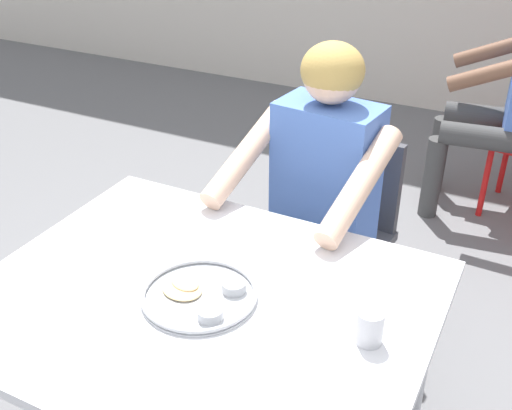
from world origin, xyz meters
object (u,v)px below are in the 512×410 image
(thali_tray, at_px, (201,295))
(table_foreground, at_px, (202,317))
(drinking_cup, at_px, (370,326))
(chair_foreground, at_px, (336,226))
(diner_foreground, at_px, (312,193))

(thali_tray, bearing_deg, table_foreground, 127.10)
(drinking_cup, xyz_separation_m, chair_foreground, (-0.37, 0.84, -0.30))
(thali_tray, height_order, diner_foreground, diner_foreground)
(thali_tray, relative_size, drinking_cup, 3.44)
(drinking_cup, relative_size, diner_foreground, 0.07)
(chair_foreground, height_order, diner_foreground, diner_foreground)
(drinking_cup, xyz_separation_m, diner_foreground, (-0.39, 0.62, -0.06))
(diner_foreground, bearing_deg, drinking_cup, -57.56)
(diner_foreground, bearing_deg, chair_foreground, 84.78)
(thali_tray, relative_size, diner_foreground, 0.24)
(drinking_cup, distance_m, chair_foreground, 0.96)
(thali_tray, height_order, drinking_cup, drinking_cup)
(thali_tray, distance_m, chair_foreground, 0.92)
(thali_tray, xyz_separation_m, chair_foreground, (0.06, 0.88, -0.26))
(thali_tray, distance_m, diner_foreground, 0.66)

